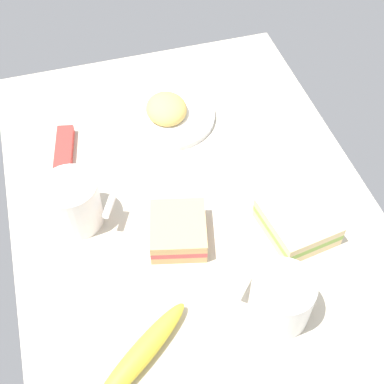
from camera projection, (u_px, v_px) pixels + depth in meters
The scene contains 9 objects.
tabletop at pixel (192, 206), 96.39cm from camera, with size 90.00×64.00×2.00cm, color #BCB29E.
plate_of_food at pixel (167, 113), 108.47cm from camera, with size 19.82×19.82×5.01cm.
coffee_mug_black at pixel (73, 203), 89.46cm from camera, with size 9.73×11.89×9.43cm.
coffee_mug_milky at pixel (281, 298), 78.69cm from camera, with size 11.10×11.20×8.51cm.
sandwich_main at pixel (178, 230), 89.07cm from camera, with size 12.19×11.44×4.40cm.
sandwich_side at pixel (297, 222), 90.21cm from camera, with size 13.24×12.24×4.40cm.
banana at pixel (140, 355), 76.04cm from camera, with size 14.71×18.17×3.36cm.
snack_bar at pixel (64, 149), 102.53cm from camera, with size 11.42×3.17×2.00cm, color red.
paper_napkin at pixel (275, 142), 104.89cm from camera, with size 14.97×14.97×0.30cm, color white.
Camera 1 is at (56.35, -16.48, 77.49)cm, focal length 49.67 mm.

